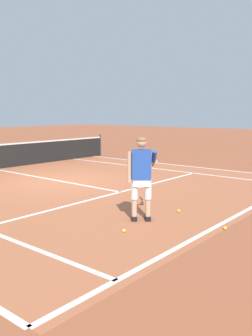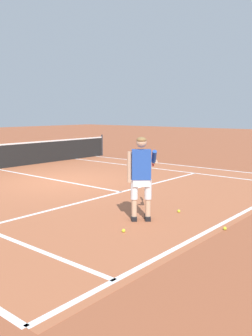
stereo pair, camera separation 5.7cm
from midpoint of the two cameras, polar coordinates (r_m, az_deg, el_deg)
The scene contains 11 objects.
ground_plane at distance 11.84m, azimuth -9.90°, elevation -2.06°, with size 80.00×80.00×0.00m, color #9E5133.
court_inner_surface at distance 11.09m, azimuth -6.46°, elevation -2.71°, with size 10.98×10.24×0.00m, color #B2603D.
line_baseline at distance 8.34m, azimuth 17.74°, elevation -6.90°, with size 10.98×0.10×0.01m, color white.
line_service at distance 10.09m, azimuth -0.63°, elevation -3.79°, with size 8.23×0.10×0.01m, color white.
line_centre_service at distance 12.37m, azimuth -11.96°, elevation -1.64°, with size 0.10×6.40×0.01m, color white.
line_singles_right at distance 14.19m, azimuth 5.64°, elevation -0.17°, with size 0.10×9.84×0.01m, color white.
line_doubles_right at distance 15.34m, azimuth 8.54°, elevation 0.44°, with size 0.10×9.84×0.01m, color white.
tennis_player at distance 7.31m, azimuth 2.68°, elevation -0.74°, with size 1.18×0.69×1.71m.
tennis_ball_near_feet at distance 8.15m, azimuth 8.51°, elevation -6.72°, with size 0.07×0.07×0.07m, color #CCE02D.
tennis_ball_by_baseline at distance 7.16m, azimuth 15.52°, elevation -9.14°, with size 0.07×0.07×0.07m, color #CCE02D.
tennis_ball_mid_court at distance 6.78m, azimuth -0.14°, elevation -9.83°, with size 0.07×0.07×0.07m, color #CCE02D.
Camera 2 is at (-7.46, -8.94, 2.19)m, focal length 38.74 mm.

